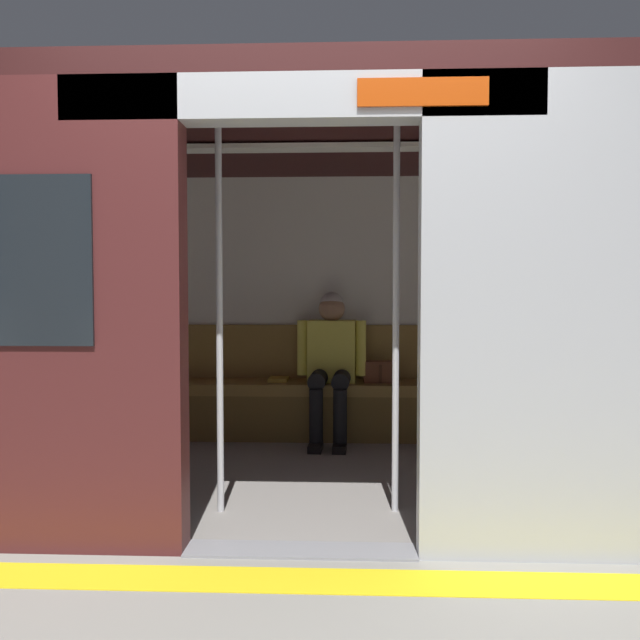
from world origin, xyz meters
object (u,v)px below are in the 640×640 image
person_seated (331,356)px  handbag (380,372)px  grab_pole_door (219,316)px  grab_pole_far (396,316)px  train_car (302,242)px  bench_seat (321,396)px  book (279,379)px

person_seated → handbag: 0.43m
grab_pole_door → grab_pole_far: 0.94m
train_car → grab_pole_far: size_ratio=3.01×
train_car → grab_pole_far: train_car is taller
bench_seat → person_seated: (-0.08, 0.05, 0.33)m
handbag → grab_pole_door: grab_pole_door is taller
train_car → handbag: (-0.55, -1.07, -0.97)m
train_car → book: (0.27, -1.10, -1.04)m
train_car → bench_seat: (-0.08, -1.03, -1.16)m
bench_seat → handbag: size_ratio=11.66×
bench_seat → person_seated: person_seated is taller
handbag → grab_pole_far: size_ratio=0.12×
person_seated → handbag: person_seated is taller
book → grab_pole_door: size_ratio=0.10×
grab_pole_far → handbag: bearing=-90.1°
book → bench_seat: bearing=170.1°
person_seated → grab_pole_far: (-0.39, 1.65, 0.39)m
train_car → bench_seat: 1.56m
book → grab_pole_far: (-0.82, 1.77, 0.59)m
bench_seat → grab_pole_far: 1.91m
handbag → book: bearing=-1.8°
train_car → person_seated: size_ratio=5.40×
person_seated → book: 0.49m
bench_seat → book: (0.35, -0.07, 0.12)m
handbag → grab_pole_far: 1.82m
grab_pole_door → grab_pole_far: bearing=-177.4°
bench_seat → person_seated: size_ratio=2.56×
grab_pole_far → bench_seat: bearing=-74.5°
person_seated → book: bearing=-15.6°
book → handbag: bearing=179.3°
person_seated → grab_pole_door: size_ratio=0.56×
person_seated → book: (0.43, -0.12, -0.21)m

